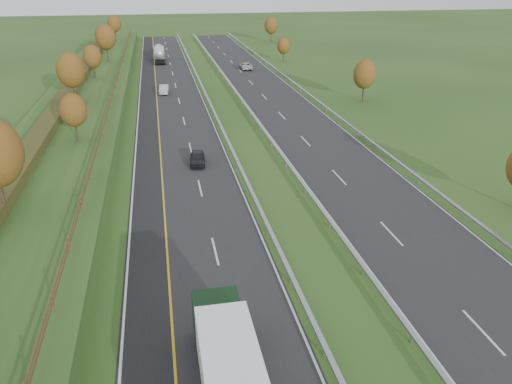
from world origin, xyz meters
TOP-DOWN VIEW (x-y plane):
  - ground at (8.00, 55.00)m, footprint 400.00×400.00m
  - near_carriageway at (0.00, 60.00)m, footprint 10.50×200.00m
  - far_carriageway at (16.50, 60.00)m, footprint 10.50×200.00m
  - hard_shoulder at (-3.75, 60.00)m, footprint 3.00×200.00m
  - lane_markings at (6.40, 59.88)m, footprint 26.75×200.00m
  - embankment_left at (-13.00, 60.00)m, footprint 12.00×200.00m
  - hedge_left at (-15.00, 60.00)m, footprint 2.20×180.00m
  - fence_left at (-8.50, 59.59)m, footprint 0.12×189.06m
  - median_barrier_near at (5.70, 60.00)m, footprint 0.32×200.00m
  - median_barrier_far at (10.80, 60.00)m, footprint 0.32×200.00m
  - outer_barrier_far at (22.30, 60.00)m, footprint 0.32×200.00m
  - trees_left at (-12.64, 56.63)m, footprint 6.64×164.30m
  - trees_far at (29.80, 89.21)m, footprint 8.45×118.60m
  - road_tanker at (-0.98, 110.98)m, footprint 2.40×11.22m
  - car_dark_near at (1.60, 41.57)m, footprint 1.94×4.03m
  - car_silver_mid at (-0.92, 76.91)m, footprint 1.84×4.32m
  - car_small_far at (-1.17, 127.01)m, footprint 2.03×4.82m
  - car_oncoming at (16.72, 96.82)m, footprint 2.44×5.16m

SIDE VIEW (x-z plane):
  - ground at x=8.00m, z-range 0.00..0.00m
  - near_carriageway at x=0.00m, z-range 0.00..0.04m
  - far_carriageway at x=16.50m, z-range 0.00..0.04m
  - hard_shoulder at x=-3.75m, z-range 0.00..0.04m
  - lane_markings at x=6.40m, z-range 0.04..0.05m
  - median_barrier_near at x=5.70m, z-range 0.26..0.97m
  - median_barrier_far at x=10.80m, z-range 0.26..0.97m
  - outer_barrier_far at x=22.30m, z-range 0.26..0.97m
  - car_dark_near at x=1.60m, z-range 0.04..1.37m
  - car_silver_mid at x=-0.92m, z-range 0.04..1.43m
  - car_small_far at x=-1.17m, z-range 0.04..1.43m
  - car_oncoming at x=16.72m, z-range 0.04..1.46m
  - embankment_left at x=-13.00m, z-range 0.00..2.00m
  - road_tanker at x=-0.98m, z-range 0.13..3.59m
  - hedge_left at x=-15.00m, z-range 2.00..3.10m
  - fence_left at x=-8.50m, z-range 2.13..3.33m
  - trees_far at x=29.80m, z-range 0.69..7.81m
  - trees_left at x=-12.64m, z-range 2.53..10.20m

